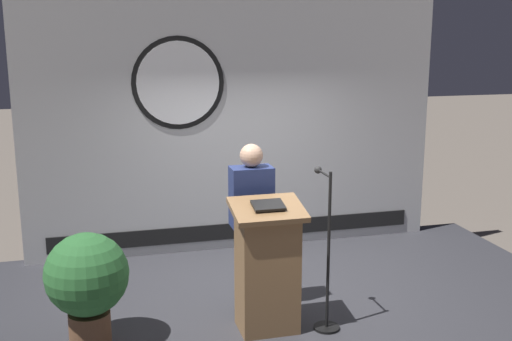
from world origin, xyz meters
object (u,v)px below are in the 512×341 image
object	(u,v)px
speaker_person	(252,226)
potted_plant	(87,280)
podium	(267,267)
microphone_stand	(326,275)

from	to	relation	value
speaker_person	potted_plant	world-z (taller)	speaker_person
podium	potted_plant	xyz separation A→B (m)	(-1.57, 0.10, 0.01)
podium	potted_plant	distance (m)	1.57
podium	microphone_stand	bearing A→B (deg)	-11.55
microphone_stand	potted_plant	size ratio (longest dim) A/B	1.47
podium	microphone_stand	size ratio (longest dim) A/B	0.82
podium	speaker_person	world-z (taller)	speaker_person
speaker_person	microphone_stand	distance (m)	0.87
speaker_person	podium	bearing A→B (deg)	-87.17
microphone_stand	potted_plant	distance (m)	2.11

